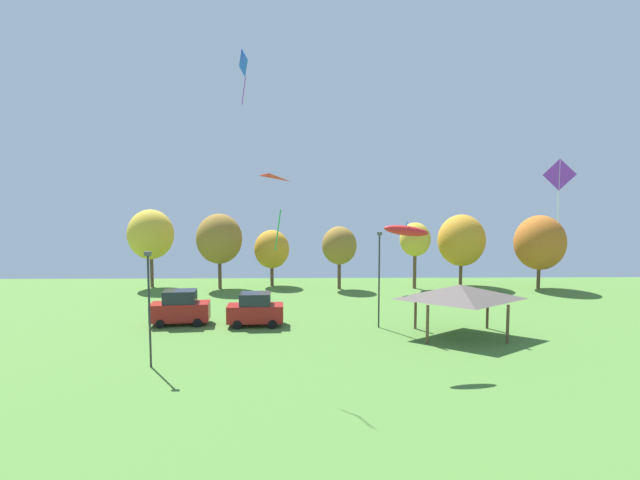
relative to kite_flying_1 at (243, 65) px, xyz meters
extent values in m
cube|color=blue|center=(0.00, 0.00, 0.15)|extent=(0.72, 1.45, 1.59)
cylinder|color=purple|center=(0.00, -0.02, 0.15)|extent=(0.24, 0.11, 1.44)
cylinder|color=purple|center=(0.00, 0.00, -1.46)|extent=(0.28, 0.14, 1.61)
ellipsoid|color=red|center=(9.45, -1.35, -9.62)|extent=(2.72, 0.79, 0.89)
cube|color=blue|center=(9.45, -1.35, -9.45)|extent=(0.14, 0.09, 0.74)
pyramid|color=red|center=(3.18, -10.37, -7.65)|extent=(1.49, 1.85, 0.30)
cylinder|color=green|center=(2.65, -10.51, -8.97)|extent=(0.28, 0.12, 1.60)
cube|color=purple|center=(17.48, -2.89, -6.46)|extent=(1.36, 1.12, 1.73)
cylinder|color=white|center=(17.48, -2.91, -6.46)|extent=(0.04, 0.04, 1.57)
cylinder|color=white|center=(17.48, -2.89, -8.21)|extent=(0.23, 0.26, 1.74)
cube|color=maroon|center=(-5.94, 7.21, -16.29)|extent=(4.49, 2.36, 1.36)
cube|color=#1E232D|center=(-5.94, 7.21, -15.14)|extent=(2.55, 1.99, 0.95)
cylinder|color=black|center=(-4.51, 6.42, -16.97)|extent=(0.66, 0.29, 0.64)
cylinder|color=black|center=(-4.72, 8.30, -16.97)|extent=(0.66, 0.29, 0.64)
cylinder|color=black|center=(-7.16, 6.12, -16.97)|extent=(0.66, 0.29, 0.64)
cylinder|color=black|center=(-7.38, 8.00, -16.97)|extent=(0.66, 0.29, 0.64)
cube|color=maroon|center=(-0.23, 6.80, -16.33)|extent=(4.23, 2.07, 1.28)
cube|color=#1E232D|center=(-0.23, 6.80, -15.25)|extent=(2.36, 1.83, 0.89)
cylinder|color=black|center=(1.10, 5.92, -16.97)|extent=(0.65, 0.25, 0.64)
cylinder|color=black|center=(1.01, 7.80, -16.97)|extent=(0.65, 0.25, 0.64)
cylinder|color=black|center=(-1.47, 5.80, -16.97)|extent=(0.65, 0.25, 0.64)
cylinder|color=black|center=(-1.56, 7.68, -16.97)|extent=(0.65, 0.25, 0.64)
cylinder|color=brown|center=(11.57, 1.94, -15.99)|extent=(0.20, 0.20, 2.60)
cylinder|color=brown|center=(16.86, 1.94, -15.99)|extent=(0.20, 0.20, 2.60)
cylinder|color=brown|center=(11.57, 5.72, -15.99)|extent=(0.20, 0.20, 2.60)
cylinder|color=brown|center=(16.86, 5.72, -15.99)|extent=(0.20, 0.20, 2.60)
pyramid|color=#564C47|center=(14.22, 3.83, -14.19)|extent=(6.86, 4.89, 1.00)
cylinder|color=#2D2D33|center=(8.93, 6.15, -13.87)|extent=(0.12, 0.12, 6.84)
cube|color=#4C4C51|center=(8.93, 6.15, -10.33)|extent=(0.36, 0.20, 0.24)
cylinder|color=#2D2D33|center=(-5.16, -2.25, -14.11)|extent=(0.12, 0.12, 6.36)
cube|color=#4C4C51|center=(-5.16, -2.25, -10.81)|extent=(0.36, 0.20, 0.24)
cylinder|color=brown|center=(-13.11, 23.13, -15.36)|extent=(0.36, 0.36, 3.86)
ellipsoid|color=gold|center=(-13.11, 23.13, -11.63)|extent=(4.81, 4.81, 5.29)
cylinder|color=brown|center=(-5.66, 22.08, -15.55)|extent=(0.36, 0.36, 3.49)
ellipsoid|color=olive|center=(-5.66, 22.08, -12.02)|extent=(4.76, 4.76, 5.24)
cylinder|color=brown|center=(-0.32, 23.72, -16.00)|extent=(0.36, 0.36, 2.59)
ellipsoid|color=gold|center=(-0.32, 23.72, -13.29)|extent=(3.78, 3.78, 4.16)
cylinder|color=brown|center=(6.88, 21.70, -15.68)|extent=(0.36, 0.36, 3.23)
ellipsoid|color=olive|center=(6.88, 21.70, -12.71)|extent=(3.62, 3.62, 3.99)
cylinder|color=brown|center=(14.86, 21.91, -15.30)|extent=(0.36, 0.36, 3.98)
ellipsoid|color=gold|center=(14.86, 21.91, -12.10)|extent=(3.23, 3.23, 3.55)
cylinder|color=brown|center=(20.18, 23.35, -15.76)|extent=(0.36, 0.36, 3.06)
ellipsoid|color=gold|center=(20.18, 23.35, -12.33)|extent=(5.07, 5.07, 5.57)
cylinder|color=brown|center=(27.86, 21.47, -15.83)|extent=(0.36, 0.36, 2.93)
ellipsoid|color=#BC6623|center=(27.86, 21.47, -12.41)|extent=(5.19, 5.19, 5.71)
camera|label=1|loc=(3.96, -29.97, -7.68)|focal=28.00mm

